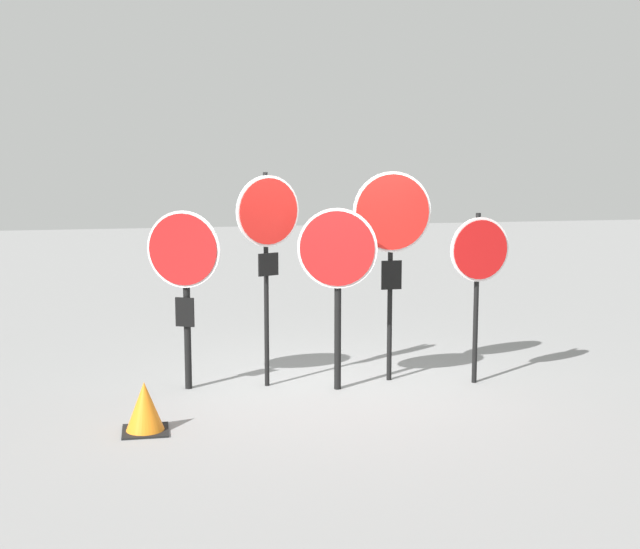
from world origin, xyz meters
name	(u,v)px	position (x,y,z in m)	size (l,w,h in m)	color
ground_plane	(332,389)	(0.00, 0.00, 0.00)	(40.00, 40.00, 0.00)	gray
stop_sign_0	(184,266)	(-1.64, 0.27, 1.42)	(0.80, 0.39, 2.05)	black
stop_sign_1	(268,227)	(-0.69, 0.23, 1.85)	(0.75, 0.34, 2.47)	black
stop_sign_2	(337,263)	(0.05, -0.07, 1.47)	(0.86, 0.32, 2.08)	black
stop_sign_3	(392,227)	(0.75, 0.20, 1.84)	(0.93, 0.13, 2.47)	black
stop_sign_4	(479,260)	(1.71, -0.09, 1.46)	(0.74, 0.16, 2.00)	black
traffic_cone_0	(145,407)	(-2.10, -1.17, 0.25)	(0.45, 0.45, 0.50)	black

